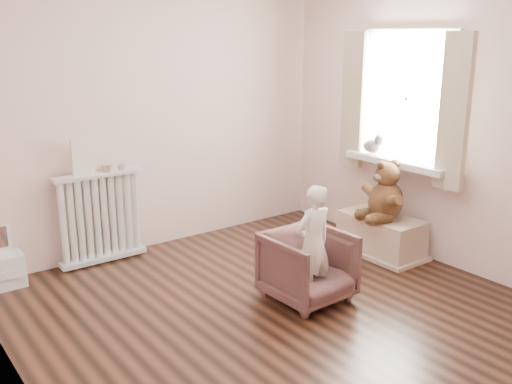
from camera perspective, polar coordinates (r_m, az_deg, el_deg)
floor at (r=4.42m, az=1.95°, el=-11.64°), size 3.60×3.60×0.01m
back_wall at (r=5.50m, az=-9.77°, el=7.83°), size 3.60×0.02×2.60m
left_wall at (r=3.22m, az=-23.81°, el=1.30°), size 0.02×3.60×2.60m
right_wall at (r=5.30m, az=17.65°, el=7.03°), size 0.02×3.60×2.60m
window at (r=5.43m, az=14.95°, el=9.03°), size 0.03×0.90×1.10m
window_sill at (r=5.45m, az=13.94°, el=2.93°), size 0.22×1.10×0.06m
curtain_left at (r=5.01m, az=19.21°, el=7.49°), size 0.06×0.26×1.30m
curtain_right at (r=5.72m, az=9.73°, el=9.04°), size 0.06×0.26×1.30m
radiator at (r=5.32m, az=-15.24°, el=-2.82°), size 0.79×0.15×0.84m
paper_doll at (r=5.13m, az=-16.93°, el=3.39°), size 0.19×0.02×0.32m
tin_a at (r=5.23m, az=-14.59°, el=2.35°), size 0.11×0.11×0.06m
tin_b at (r=5.29m, az=-13.21°, el=2.47°), size 0.08×0.08×0.05m
toy_vanity at (r=5.11m, az=-24.16°, el=-5.83°), size 0.32×0.23×0.51m
armchair at (r=4.48m, az=5.23°, el=-7.43°), size 0.60×0.62×0.55m
child at (r=4.37m, az=5.74°, el=-5.16°), size 0.34×0.23×0.92m
toy_bench at (r=5.53m, az=12.40°, el=-4.04°), size 0.41×0.78×0.37m
teddy_bear at (r=5.30m, az=12.93°, el=0.41°), size 0.51×0.43×0.55m
plush_cat at (r=5.61m, az=11.61°, el=4.77°), size 0.23×0.28×0.20m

